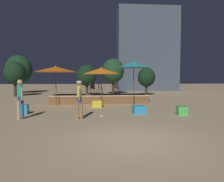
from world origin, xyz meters
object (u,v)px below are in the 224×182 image
object	(u,v)px
cube_seat_1	(24,109)
person_0	(79,97)
frisbee_disc	(102,116)
background_tree_2	(113,71)
cube_seat_2	(182,111)
cube_seat_3	(139,110)
bistro_chair_2	(117,87)
background_tree_1	(19,70)
cube_seat_0	(98,104)
bistro_chair_3	(100,87)
person_1	(20,97)
bistro_chair_0	(93,87)
patio_umbrella_1	(56,69)
bistro_chair_1	(89,87)
background_tree_4	(146,77)
patio_umbrella_2	(134,64)
background_tree_3	(87,75)
background_tree_0	(15,73)
patio_umbrella_0	(101,71)

from	to	relation	value
cube_seat_1	person_0	size ratio (longest dim) A/B	0.27
frisbee_disc	background_tree_2	bearing A→B (deg)	82.76
cube_seat_2	cube_seat_3	bearing A→B (deg)	163.58
cube_seat_3	bistro_chair_2	xyz separation A→B (m)	(-0.55, 6.59, 0.98)
cube_seat_1	background_tree_1	bearing A→B (deg)	109.02
cube_seat_0	bistro_chair_3	xyz separation A→B (m)	(0.22, 3.69, 0.96)
person_0	person_1	bearing A→B (deg)	-15.51
cube_seat_2	frisbee_disc	world-z (taller)	cube_seat_2
bistro_chair_0	patio_umbrella_1	bearing A→B (deg)	62.50
cube_seat_2	bistro_chair_3	xyz separation A→B (m)	(-4.13, 7.05, 0.96)
cube_seat_2	person_1	xyz separation A→B (m)	(-8.04, -0.49, 0.81)
bistro_chair_1	background_tree_4	bearing A→B (deg)	118.98
patio_umbrella_2	person_0	world-z (taller)	patio_umbrella_2
patio_umbrella_2	cube_seat_3	bearing A→B (deg)	-95.96
bistro_chair_1	background_tree_1	bearing A→B (deg)	-150.82
cube_seat_2	background_tree_3	size ratio (longest dim) A/B	0.15
bistro_chair_3	bistro_chair_1	bearing A→B (deg)	78.90
background_tree_0	cube_seat_3	bearing A→B (deg)	-47.81
cube_seat_0	patio_umbrella_0	bearing A→B (deg)	78.94
bistro_chair_1	background_tree_1	distance (m)	13.33
bistro_chair_0	bistro_chair_2	world-z (taller)	same
patio_umbrella_0	person_0	size ratio (longest dim) A/B	1.55
cube_seat_0	bistro_chair_2	size ratio (longest dim) A/B	0.81
bistro_chair_2	person_0	bearing A→B (deg)	-129.86
patio_umbrella_0	patio_umbrella_2	xyz separation A→B (m)	(2.31, -0.37, 0.46)
patio_umbrella_0	cube_seat_0	world-z (taller)	patio_umbrella_0
cube_seat_1	cube_seat_3	bearing A→B (deg)	-4.01
patio_umbrella_2	bistro_chair_0	xyz separation A→B (m)	(-2.90, 1.52, -1.70)
cube_seat_1	bistro_chair_3	bearing A→B (deg)	54.43
cube_seat_1	bistro_chair_3	distance (m)	7.41
background_tree_2	background_tree_3	bearing A→B (deg)	-151.49
person_1	background_tree_4	xyz separation A→B (m)	(9.21, 13.19, 0.94)
background_tree_3	background_tree_4	distance (m)	6.55
cube_seat_0	bistro_chair_1	world-z (taller)	bistro_chair_1
background_tree_0	background_tree_4	bearing A→B (deg)	1.53
bistro_chair_0	person_0	bearing A→B (deg)	117.26
cube_seat_1	person_0	distance (m)	3.70
patio_umbrella_1	bistro_chair_0	xyz separation A→B (m)	(2.59, 1.49, -1.34)
bistro_chair_1	bistro_chair_3	xyz separation A→B (m)	(0.86, -0.09, 0.00)
bistro_chair_3	background_tree_0	size ratio (longest dim) A/B	0.25
patio_umbrella_1	background_tree_1	bearing A→B (deg)	118.03
frisbee_disc	background_tree_0	bearing A→B (deg)	124.82
background_tree_3	patio_umbrella_1	bearing A→B (deg)	-102.62
bistro_chair_1	background_tree_4	xyz separation A→B (m)	(6.16, 5.55, 0.79)
patio_umbrella_1	person_0	bearing A→B (deg)	-69.37
patio_umbrella_2	bistro_chair_3	distance (m)	3.91
cube_seat_0	bistro_chair_2	world-z (taller)	bistro_chair_2
cube_seat_0	bistro_chair_0	size ratio (longest dim) A/B	0.81
bistro_chair_0	background_tree_3	size ratio (longest dim) A/B	0.27
patio_umbrella_2	cube_seat_1	bearing A→B (deg)	-153.03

